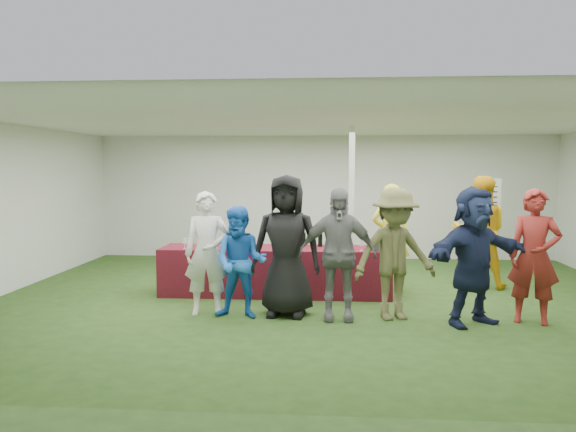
# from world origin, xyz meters

# --- Properties ---
(ground) EXTENTS (60.00, 60.00, 0.00)m
(ground) POSITION_xyz_m (0.00, 0.00, 0.00)
(ground) COLOR #284719
(ground) RESTS_ON ground
(tent) EXTENTS (10.00, 10.00, 10.00)m
(tent) POSITION_xyz_m (0.50, 1.20, 1.35)
(tent) COLOR white
(tent) RESTS_ON ground
(serving_table) EXTENTS (3.60, 0.80, 0.75)m
(serving_table) POSITION_xyz_m (-0.72, 0.32, 0.38)
(serving_table) COLOR maroon
(serving_table) RESTS_ON ground
(wine_bottles) EXTENTS (0.64, 0.13, 0.32)m
(wine_bottles) POSITION_xyz_m (-0.08, 0.48, 0.87)
(wine_bottles) COLOR black
(wine_bottles) RESTS_ON serving_table
(wine_glasses) EXTENTS (2.78, 0.08, 0.16)m
(wine_glasses) POSITION_xyz_m (-1.10, 0.07, 0.86)
(wine_glasses) COLOR silver
(wine_glasses) RESTS_ON serving_table
(water_bottle) EXTENTS (0.07, 0.07, 0.23)m
(water_bottle) POSITION_xyz_m (-0.66, 0.40, 0.85)
(water_bottle) COLOR silver
(water_bottle) RESTS_ON serving_table
(bar_towel) EXTENTS (0.25, 0.18, 0.03)m
(bar_towel) POSITION_xyz_m (0.86, 0.37, 0.77)
(bar_towel) COLOR white
(bar_towel) RESTS_ON serving_table
(dump_bucket) EXTENTS (0.25, 0.25, 0.18)m
(dump_bucket) POSITION_xyz_m (0.89, 0.10, 0.84)
(dump_bucket) COLOR slate
(dump_bucket) RESTS_ON serving_table
(wine_list_sign) EXTENTS (0.50, 0.03, 1.80)m
(wine_list_sign) POSITION_xyz_m (3.10, 2.42, 1.32)
(wine_list_sign) COLOR slate
(wine_list_sign) RESTS_ON ground
(staff_pourer) EXTENTS (0.73, 0.58, 1.75)m
(staff_pourer) POSITION_xyz_m (1.14, 0.91, 0.87)
(staff_pourer) COLOR yellow
(staff_pourer) RESTS_ON ground
(staff_back) EXTENTS (1.03, 0.87, 1.87)m
(staff_back) POSITION_xyz_m (2.64, 1.12, 0.93)
(staff_back) COLOR #EDAD13
(staff_back) RESTS_ON ground
(customer_0) EXTENTS (0.66, 0.48, 1.69)m
(customer_0) POSITION_xyz_m (-1.53, -0.93, 0.84)
(customer_0) COLOR white
(customer_0) RESTS_ON ground
(customer_1) EXTENTS (0.78, 0.64, 1.50)m
(customer_1) POSITION_xyz_m (-1.05, -1.08, 0.75)
(customer_1) COLOR blue
(customer_1) RESTS_ON ground
(customer_2) EXTENTS (0.99, 0.70, 1.91)m
(customer_2) POSITION_xyz_m (-0.45, -0.91, 0.96)
(customer_2) COLOR black
(customer_2) RESTS_ON ground
(customer_3) EXTENTS (1.03, 0.44, 1.75)m
(customer_3) POSITION_xyz_m (0.24, -1.07, 0.87)
(customer_3) COLOR slate
(customer_3) RESTS_ON ground
(customer_4) EXTENTS (1.27, 0.95, 1.74)m
(customer_4) POSITION_xyz_m (0.99, -1.00, 0.87)
(customer_4) COLOR brown
(customer_4) RESTS_ON ground
(customer_5) EXTENTS (1.69, 1.28, 1.78)m
(customer_5) POSITION_xyz_m (1.96, -1.18, 0.89)
(customer_5) COLOR #192241
(customer_5) RESTS_ON ground
(customer_6) EXTENTS (0.73, 0.60, 1.74)m
(customer_6) POSITION_xyz_m (2.76, -1.05, 0.87)
(customer_6) COLOR maroon
(customer_6) RESTS_ON ground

